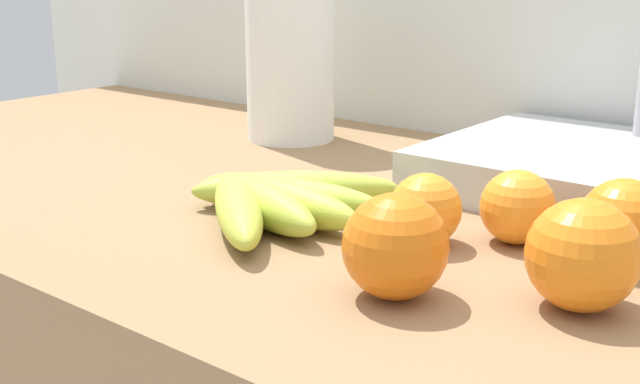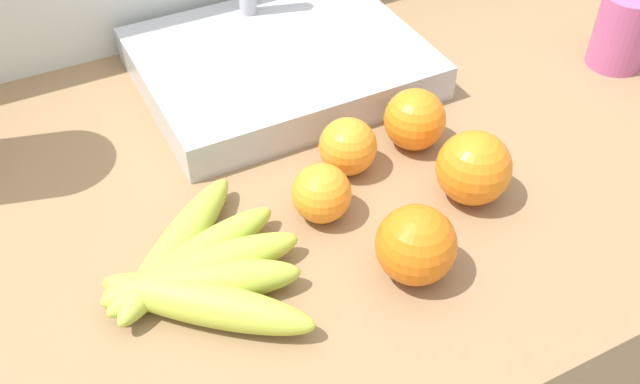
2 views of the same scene
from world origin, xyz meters
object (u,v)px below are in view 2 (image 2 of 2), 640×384
(orange_front, at_px, (474,168))
(orange_right, at_px, (416,245))
(mug, at_px, (622,30))
(banana_bunch, at_px, (197,273))
(orange_center, at_px, (348,146))
(orange_back_right, at_px, (415,119))
(sink_basin, at_px, (279,61))
(orange_far_right, at_px, (322,193))

(orange_front, distance_m, orange_right, 0.13)
(orange_right, distance_m, mug, 0.49)
(banana_bunch, relative_size, orange_right, 3.15)
(orange_center, distance_m, mug, 0.43)
(banana_bunch, height_order, orange_back_right, orange_back_right)
(orange_right, bearing_deg, orange_back_right, 57.64)
(sink_basin, bearing_deg, orange_back_right, -67.57)
(orange_front, bearing_deg, banana_bunch, 177.43)
(orange_back_right, bearing_deg, orange_front, -86.19)
(sink_basin, bearing_deg, banana_bunch, -127.31)
(orange_far_right, xyz_separation_m, orange_front, (0.16, -0.05, 0.01))
(orange_far_right, relative_size, mug, 0.63)
(orange_back_right, height_order, sink_basin, sink_basin)
(orange_far_right, relative_size, orange_right, 0.81)
(orange_front, height_order, orange_back_right, orange_front)
(orange_far_right, bearing_deg, orange_back_right, 20.79)
(sink_basin, bearing_deg, orange_right, -94.01)
(orange_back_right, bearing_deg, banana_bunch, -163.28)
(banana_bunch, height_order, sink_basin, sink_basin)
(orange_far_right, height_order, orange_center, orange_center)
(orange_far_right, height_order, mug, mug)
(banana_bunch, xyz_separation_m, mug, (0.64, 0.11, 0.03))
(banana_bunch, bearing_deg, mug, 10.01)
(orange_front, distance_m, orange_back_right, 0.11)
(orange_far_right, bearing_deg, orange_center, 41.43)
(sink_basin, bearing_deg, orange_center, -92.48)
(orange_right, bearing_deg, orange_far_right, 111.21)
(orange_far_right, distance_m, orange_front, 0.17)
(orange_back_right, height_order, mug, mug)
(banana_bunch, xyz_separation_m, orange_front, (0.31, -0.01, 0.02))
(orange_center, height_order, orange_back_right, orange_back_right)
(mug, bearing_deg, orange_right, -156.66)
(orange_back_right, distance_m, mug, 0.34)
(orange_far_right, distance_m, orange_right, 0.12)
(orange_far_right, relative_size, orange_front, 0.78)
(banana_bunch, relative_size, orange_back_right, 3.43)
(banana_bunch, distance_m, sink_basin, 0.37)
(orange_far_right, distance_m, mug, 0.50)
(orange_right, bearing_deg, orange_center, 84.14)
(banana_bunch, bearing_deg, orange_front, -2.57)
(orange_center, relative_size, orange_back_right, 0.91)
(banana_bunch, height_order, orange_right, orange_right)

